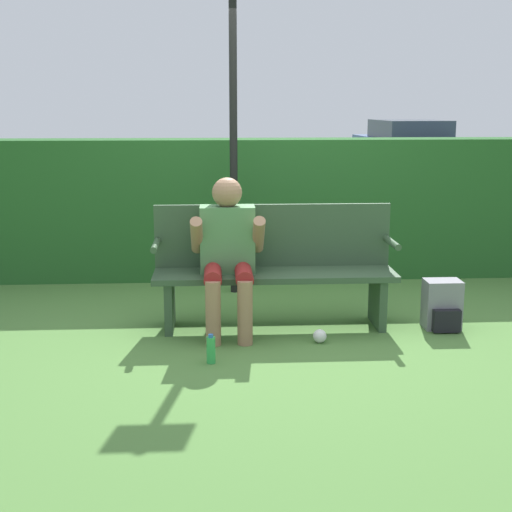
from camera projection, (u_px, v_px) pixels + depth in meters
ground_plane at (274, 327)px, 5.56m from camera, size 40.00×40.00×0.00m
hedge_back at (261, 209)px, 7.07m from camera, size 12.00×0.48×1.37m
park_bench at (274, 266)px, 5.53m from camera, size 1.86×0.45×0.94m
person_seated at (228, 247)px, 5.35m from camera, size 0.55×0.61×1.16m
backpack at (442, 306)px, 5.49m from camera, size 0.28×0.26×0.38m
water_bottle at (211, 350)px, 4.77m from camera, size 0.06×0.06×0.20m
signpost at (233, 106)px, 6.24m from camera, size 0.43×0.09×2.94m
parked_car at (409, 148)px, 17.58m from camera, size 2.09×4.28×1.30m
litter_crumple at (320, 336)px, 5.19m from camera, size 0.10×0.10×0.10m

